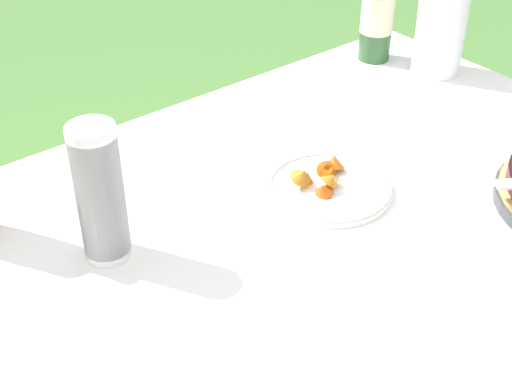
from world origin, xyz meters
name	(u,v)px	position (x,y,z in m)	size (l,w,h in m)	color
garden_table	(225,330)	(0.00, 0.00, 0.70)	(1.87, 1.07, 0.76)	brown
tablecloth	(224,305)	(0.00, 0.00, 0.75)	(1.88, 1.08, 0.10)	white
cup_stack	(100,194)	(-0.08, 0.19, 0.88)	(0.07, 0.07, 0.23)	white
cider_bottle_green	(379,4)	(0.78, 0.44, 0.90)	(0.08, 0.08, 0.35)	#2D562D
snack_plate_near	(328,185)	(0.31, 0.10, 0.77)	(0.22, 0.22, 0.05)	white
paper_towel_roll	(443,16)	(0.83, 0.30, 0.89)	(0.11, 0.11, 0.27)	white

